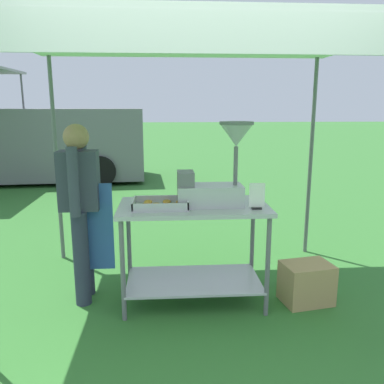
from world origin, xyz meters
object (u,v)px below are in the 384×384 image
at_px(donut_cart, 194,234).
at_px(donut_fryer, 217,174).
at_px(vendor, 81,204).
at_px(van_grey, 36,144).
at_px(supply_crate, 306,283).
at_px(menu_sign, 257,198).
at_px(stall_canopy, 193,45).
at_px(donut_tray, 161,205).

xyz_separation_m(donut_cart, donut_fryer, (0.20, -0.02, 0.54)).
xyz_separation_m(vendor, van_grey, (-2.28, 6.12, -0.03)).
bearing_deg(supply_crate, donut_cart, 174.77).
height_order(menu_sign, vendor, vendor).
bearing_deg(vendor, donut_cart, -6.61).
height_order(stall_canopy, donut_cart, stall_canopy).
relative_size(menu_sign, van_grey, 0.04).
height_order(donut_tray, vendor, vendor).
distance_m(stall_canopy, menu_sign, 1.38).
bearing_deg(donut_tray, stall_canopy, 30.28).
xyz_separation_m(donut_tray, vendor, (-0.71, 0.18, -0.03)).
bearing_deg(menu_sign, vendor, 169.06).
relative_size(stall_canopy, menu_sign, 14.08).
xyz_separation_m(donut_fryer, menu_sign, (0.32, -0.15, -0.18)).
xyz_separation_m(stall_canopy, vendor, (-0.99, 0.02, -1.34)).
relative_size(donut_fryer, vendor, 0.45).
bearing_deg(van_grey, supply_crate, -55.82).
xyz_separation_m(donut_cart, menu_sign, (0.52, -0.18, 0.36)).
relative_size(stall_canopy, van_grey, 0.61).
height_order(donut_cart, donut_fryer, donut_fryer).
distance_m(menu_sign, van_grey, 7.45).
distance_m(stall_canopy, donut_cart, 1.60).
relative_size(stall_canopy, supply_crate, 6.50).
bearing_deg(menu_sign, supply_crate, 9.39).
height_order(donut_cart, donut_tray, donut_tray).
distance_m(donut_tray, supply_crate, 1.51).
bearing_deg(donut_cart, vendor, 173.39).
bearing_deg(donut_fryer, donut_cart, 173.46).
bearing_deg(van_grey, donut_tray, -64.64).
relative_size(stall_canopy, donut_fryer, 4.35).
xyz_separation_m(stall_canopy, supply_crate, (1.02, -0.19, -2.06)).
bearing_deg(stall_canopy, supply_crate, -10.62).
distance_m(menu_sign, supply_crate, 0.97).
distance_m(menu_sign, vendor, 1.54).
xyz_separation_m(stall_canopy, donut_fryer, (0.20, -0.12, -1.06)).
xyz_separation_m(supply_crate, van_grey, (-4.30, 6.33, 0.69)).
bearing_deg(supply_crate, donut_tray, 178.91).
bearing_deg(van_grey, donut_fryer, -60.98).
height_order(donut_fryer, supply_crate, donut_fryer).
xyz_separation_m(donut_cart, supply_crate, (1.02, -0.09, -0.46)).
bearing_deg(stall_canopy, donut_fryer, -31.42).
distance_m(donut_cart, supply_crate, 1.13).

